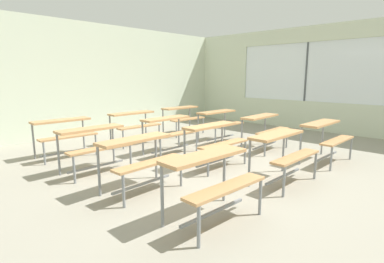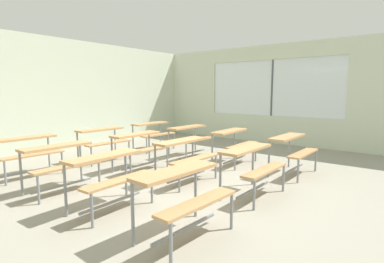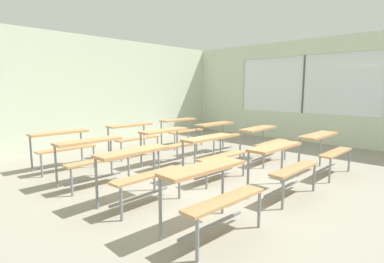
{
  "view_description": "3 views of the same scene",
  "coord_description": "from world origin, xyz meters",
  "px_view_note": "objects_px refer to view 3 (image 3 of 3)",
  "views": [
    {
      "loc": [
        -3.8,
        -3.3,
        1.6
      ],
      "look_at": [
        0.24,
        0.6,
        0.55
      ],
      "focal_mm": 28.0,
      "sensor_mm": 36.0,
      "label": 1
    },
    {
      "loc": [
        -3.8,
        -3.3,
        1.6
      ],
      "look_at": [
        0.72,
        0.26,
        0.82
      ],
      "focal_mm": 28.0,
      "sensor_mm": 36.0,
      "label": 2
    },
    {
      "loc": [
        -3.8,
        -3.3,
        1.6
      ],
      "look_at": [
        0.18,
        0.5,
        0.8
      ],
      "focal_mm": 28.0,
      "sensor_mm": 36.0,
      "label": 3
    }
  ],
  "objects_px": {
    "desk_bench_r0c1": "(282,158)",
    "desk_bench_r3c0": "(62,141)",
    "desk_bench_r3c1": "(133,132)",
    "desk_bench_r3c2": "(181,126)",
    "desk_bench_r1c0": "(138,164)",
    "desk_bench_r0c2": "(324,144)",
    "desk_bench_r1c1": "(213,147)",
    "desk_bench_r1c2": "(263,136)",
    "desk_bench_r2c0": "(92,151)",
    "desk_bench_r2c2": "(218,131)",
    "desk_bench_r0c0": "(211,184)",
    "desk_bench_r2c1": "(168,139)"
  },
  "relations": [
    {
      "from": "desk_bench_r0c1",
      "to": "desk_bench_r3c0",
      "type": "xyz_separation_m",
      "value": [
        -1.65,
        3.81,
        0.0
      ]
    },
    {
      "from": "desk_bench_r3c1",
      "to": "desk_bench_r0c1",
      "type": "bearing_deg",
      "value": -88.28
    },
    {
      "from": "desk_bench_r3c1",
      "to": "desk_bench_r3c2",
      "type": "height_order",
      "value": "same"
    },
    {
      "from": "desk_bench_r3c2",
      "to": "desk_bench_r1c0",
      "type": "bearing_deg",
      "value": -140.42
    },
    {
      "from": "desk_bench_r0c2",
      "to": "desk_bench_r1c1",
      "type": "xyz_separation_m",
      "value": [
        -1.66,
        1.31,
        0.0
      ]
    },
    {
      "from": "desk_bench_r1c2",
      "to": "desk_bench_r2c0",
      "type": "relative_size",
      "value": 1.02
    },
    {
      "from": "desk_bench_r3c0",
      "to": "desk_bench_r1c0",
      "type": "bearing_deg",
      "value": -88.98
    },
    {
      "from": "desk_bench_r0c1",
      "to": "desk_bench_r3c1",
      "type": "xyz_separation_m",
      "value": [
        0.01,
        3.79,
        0.0
      ]
    },
    {
      "from": "desk_bench_r2c2",
      "to": "desk_bench_r3c1",
      "type": "height_order",
      "value": "same"
    },
    {
      "from": "desk_bench_r0c0",
      "to": "desk_bench_r3c2",
      "type": "relative_size",
      "value": 1.01
    },
    {
      "from": "desk_bench_r2c2",
      "to": "desk_bench_r1c0",
      "type": "bearing_deg",
      "value": -157.98
    },
    {
      "from": "desk_bench_r1c0",
      "to": "desk_bench_r1c2",
      "type": "height_order",
      "value": "same"
    },
    {
      "from": "desk_bench_r1c1",
      "to": "desk_bench_r2c1",
      "type": "height_order",
      "value": "same"
    },
    {
      "from": "desk_bench_r1c2",
      "to": "desk_bench_r0c0",
      "type": "bearing_deg",
      "value": -160.73
    },
    {
      "from": "desk_bench_r2c1",
      "to": "desk_bench_r3c0",
      "type": "xyz_separation_m",
      "value": [
        -1.64,
        1.28,
        0.0
      ]
    },
    {
      "from": "desk_bench_r2c0",
      "to": "desk_bench_r3c0",
      "type": "xyz_separation_m",
      "value": [
        0.06,
        1.3,
        0.0
      ]
    },
    {
      "from": "desk_bench_r2c0",
      "to": "desk_bench_r3c1",
      "type": "distance_m",
      "value": 2.14
    },
    {
      "from": "desk_bench_r0c0",
      "to": "desk_bench_r2c2",
      "type": "distance_m",
      "value": 4.11
    },
    {
      "from": "desk_bench_r0c2",
      "to": "desk_bench_r1c2",
      "type": "height_order",
      "value": "same"
    },
    {
      "from": "desk_bench_r2c0",
      "to": "desk_bench_r2c1",
      "type": "height_order",
      "value": "same"
    },
    {
      "from": "desk_bench_r0c1",
      "to": "desk_bench_r3c2",
      "type": "bearing_deg",
      "value": 67.63
    },
    {
      "from": "desk_bench_r2c2",
      "to": "desk_bench_r3c2",
      "type": "distance_m",
      "value": 1.34
    },
    {
      "from": "desk_bench_r0c0",
      "to": "desk_bench_r3c2",
      "type": "xyz_separation_m",
      "value": [
        3.3,
        3.84,
        0.0
      ]
    },
    {
      "from": "desk_bench_r2c2",
      "to": "desk_bench_r3c1",
      "type": "relative_size",
      "value": 1.0
    },
    {
      "from": "desk_bench_r0c0",
      "to": "desk_bench_r2c2",
      "type": "bearing_deg",
      "value": 40.21
    },
    {
      "from": "desk_bench_r1c2",
      "to": "desk_bench_r3c1",
      "type": "relative_size",
      "value": 1.0
    },
    {
      "from": "desk_bench_r1c0",
      "to": "desk_bench_r2c2",
      "type": "distance_m",
      "value": 3.5
    },
    {
      "from": "desk_bench_r2c1",
      "to": "desk_bench_r2c2",
      "type": "xyz_separation_m",
      "value": [
        1.61,
        -0.04,
        0.0
      ]
    },
    {
      "from": "desk_bench_r0c1",
      "to": "desk_bench_r1c1",
      "type": "distance_m",
      "value": 1.26
    },
    {
      "from": "desk_bench_r1c0",
      "to": "desk_bench_r3c0",
      "type": "height_order",
      "value": "same"
    },
    {
      "from": "desk_bench_r0c0",
      "to": "desk_bench_r2c0",
      "type": "bearing_deg",
      "value": 93.74
    },
    {
      "from": "desk_bench_r3c1",
      "to": "desk_bench_r3c2",
      "type": "bearing_deg",
      "value": 2.98
    },
    {
      "from": "desk_bench_r3c0",
      "to": "desk_bench_r0c1",
      "type": "bearing_deg",
      "value": -64.88
    },
    {
      "from": "desk_bench_r0c2",
      "to": "desk_bench_r1c0",
      "type": "xyz_separation_m",
      "value": [
        -3.26,
        1.32,
        0.0
      ]
    },
    {
      "from": "desk_bench_r2c1",
      "to": "desk_bench_r0c0",
      "type": "bearing_deg",
      "value": -122.73
    },
    {
      "from": "desk_bench_r2c2",
      "to": "desk_bench_r3c1",
      "type": "distance_m",
      "value": 2.06
    },
    {
      "from": "desk_bench_r0c1",
      "to": "desk_bench_r1c0",
      "type": "distance_m",
      "value": 2.11
    },
    {
      "from": "desk_bench_r1c0",
      "to": "desk_bench_r2c0",
      "type": "relative_size",
      "value": 1.01
    },
    {
      "from": "desk_bench_r0c1",
      "to": "desk_bench_r2c2",
      "type": "relative_size",
      "value": 0.99
    },
    {
      "from": "desk_bench_r2c0",
      "to": "desk_bench_r2c2",
      "type": "xyz_separation_m",
      "value": [
        3.31,
        -0.02,
        0.0
      ]
    },
    {
      "from": "desk_bench_r0c1",
      "to": "desk_bench_r3c1",
      "type": "bearing_deg",
      "value": 90.71
    },
    {
      "from": "desk_bench_r3c2",
      "to": "desk_bench_r3c1",
      "type": "bearing_deg",
      "value": -176.85
    },
    {
      "from": "desk_bench_r0c0",
      "to": "desk_bench_r1c0",
      "type": "xyz_separation_m",
      "value": [
        -0.02,
        1.29,
        0.0
      ]
    },
    {
      "from": "desk_bench_r0c1",
      "to": "desk_bench_r2c0",
      "type": "height_order",
      "value": "same"
    },
    {
      "from": "desk_bench_r1c2",
      "to": "desk_bench_r0c1",
      "type": "bearing_deg",
      "value": -144.04
    },
    {
      "from": "desk_bench_r1c2",
      "to": "desk_bench_r2c1",
      "type": "bearing_deg",
      "value": 140.23
    },
    {
      "from": "desk_bench_r3c2",
      "to": "desk_bench_r1c1",
      "type": "bearing_deg",
      "value": -121.71
    },
    {
      "from": "desk_bench_r0c1",
      "to": "desk_bench_r1c2",
      "type": "xyz_separation_m",
      "value": [
        1.62,
        1.27,
        0.0
      ]
    },
    {
      "from": "desk_bench_r1c2",
      "to": "desk_bench_r3c0",
      "type": "distance_m",
      "value": 4.14
    },
    {
      "from": "desk_bench_r1c0",
      "to": "desk_bench_r1c2",
      "type": "xyz_separation_m",
      "value": [
        3.3,
        -0.0,
        0.0
      ]
    }
  ]
}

